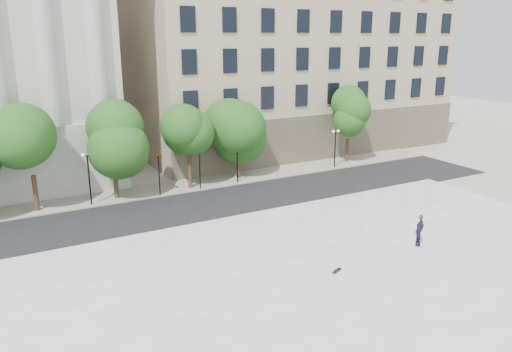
% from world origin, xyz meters
% --- Properties ---
extents(ground, '(160.00, 160.00, 0.00)m').
position_xyz_m(ground, '(0.00, 0.00, 0.00)').
color(ground, '#B4B1AA').
rests_on(ground, ground).
extents(plaza, '(44.00, 22.00, 0.45)m').
position_xyz_m(plaza, '(0.00, 3.00, 0.23)').
color(plaza, white).
rests_on(plaza, ground).
extents(street, '(60.00, 8.00, 0.02)m').
position_xyz_m(street, '(0.00, 18.00, 0.01)').
color(street, black).
rests_on(street, ground).
extents(far_sidewalk, '(60.00, 4.00, 0.12)m').
position_xyz_m(far_sidewalk, '(0.00, 24.00, 0.06)').
color(far_sidewalk, '#A7A49A').
rests_on(far_sidewalk, ground).
extents(building_east, '(36.00, 26.15, 23.00)m').
position_xyz_m(building_east, '(20.00, 38.91, 11.14)').
color(building_east, tan).
rests_on(building_east, ground).
extents(traffic_light_west, '(0.41, 1.74, 4.20)m').
position_xyz_m(traffic_light_west, '(-0.44, 22.30, 3.69)').
color(traffic_light_west, black).
rests_on(traffic_light_west, ground).
extents(traffic_light_east, '(0.64, 1.87, 4.24)m').
position_xyz_m(traffic_light_east, '(3.18, 22.30, 3.74)').
color(traffic_light_east, black).
rests_on(traffic_light_east, ground).
extents(person_lying, '(1.50, 2.09, 0.54)m').
position_xyz_m(person_lying, '(9.81, 3.73, 0.72)').
color(person_lying, black).
rests_on(person_lying, plaza).
extents(skateboard, '(0.76, 0.48, 0.08)m').
position_xyz_m(skateboard, '(3.34, 3.40, 0.49)').
color(skateboard, black).
rests_on(skateboard, plaza).
extents(street_trees, '(46.47, 5.44, 8.05)m').
position_xyz_m(street_trees, '(-4.01, 23.57, 5.24)').
color(street_trees, '#382619').
rests_on(street_trees, ground).
extents(lamp_posts, '(37.22, 0.28, 4.31)m').
position_xyz_m(lamp_posts, '(0.01, 22.60, 2.89)').
color(lamp_posts, black).
rests_on(lamp_posts, ground).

